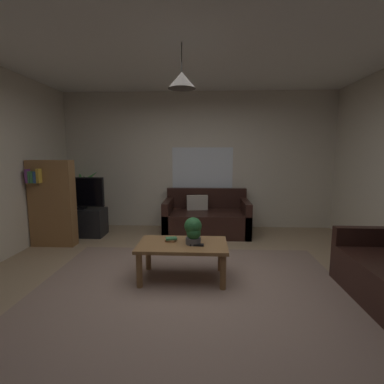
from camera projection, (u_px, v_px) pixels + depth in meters
The scene contains 16 objects.
floor at pixel (191, 287), 3.23m from camera, with size 5.38×5.32×0.02m, color #9E8466.
rug at pixel (190, 295), 3.03m from camera, with size 3.50×2.92×0.01m, color gray.
wall_back at pixel (198, 161), 5.70m from camera, with size 5.50×0.06×2.71m, color beige.
ceiling at pixel (191, 33), 2.85m from camera, with size 5.38×5.32×0.02m, color white.
window_pane at pixel (202, 173), 5.70m from camera, with size 1.21×0.01×1.03m, color white.
couch_under_window at pixel (206, 219), 5.31m from camera, with size 1.56×0.88×0.82m.
coffee_table at pixel (183, 249), 3.38m from camera, with size 1.06×0.62×0.45m.
book_on_table_0 at pixel (171, 240), 3.44m from camera, with size 0.12×0.11×0.03m, color #99663F.
book_on_table_1 at pixel (171, 238), 3.43m from camera, with size 0.14×0.09×0.02m, color #387247.
remote_on_table_0 at pixel (197, 245), 3.27m from camera, with size 0.05×0.16×0.02m, color black.
potted_plant_on_table at pixel (193, 230), 3.32m from camera, with size 0.21×0.21×0.32m.
tv_stand at pixel (80, 222), 5.19m from camera, with size 0.90×0.44×0.50m, color black.
tv at pixel (78, 193), 5.09m from camera, with size 0.94×0.16×0.58m.
potted_palm_corner at pixel (83, 202), 5.68m from camera, with size 0.73×0.85×1.22m.
bookshelf_corner at pixel (52, 203), 4.57m from camera, with size 0.70×0.31×1.40m.
pendant_lamp at pixel (182, 80), 3.11m from camera, with size 0.31×0.31×0.49m.
Camera 1 is at (0.17, -3.04, 1.52)m, focal length 26.40 mm.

